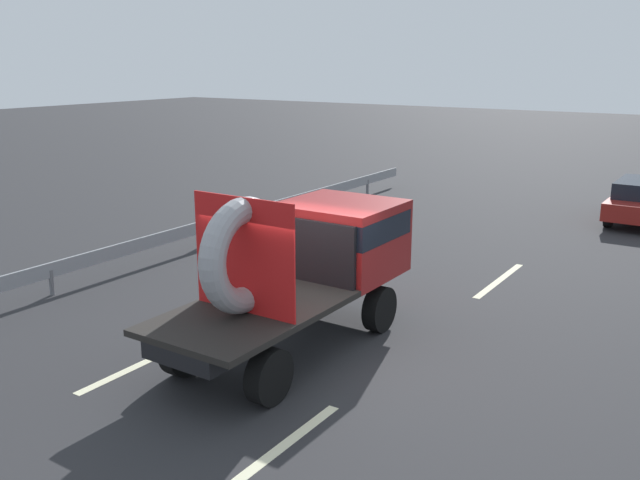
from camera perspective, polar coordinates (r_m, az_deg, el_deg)
name	(u,v)px	position (r m, az deg, el deg)	size (l,w,h in m)	color
ground_plane	(307,356)	(11.64, -1.06, -9.67)	(120.00, 120.00, 0.00)	#28282B
flatbed_truck	(314,257)	(11.93, -0.53, -1.46)	(2.02, 5.24, 2.87)	black
guardrail	(252,213)	(19.84, -5.67, 2.26)	(0.10, 17.92, 0.71)	gray
lane_dash_left_near	(129,370)	(11.57, -15.66, -10.38)	(2.04, 0.16, 0.01)	beige
lane_dash_left_far	(364,259)	(17.08, 3.69, -1.60)	(2.36, 0.16, 0.01)	beige
lane_dash_right_near	(290,441)	(9.30, -2.53, -16.42)	(2.16, 0.16, 0.01)	beige
lane_dash_right_far	(499,280)	(15.96, 14.77, -3.26)	(2.91, 0.16, 0.01)	beige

